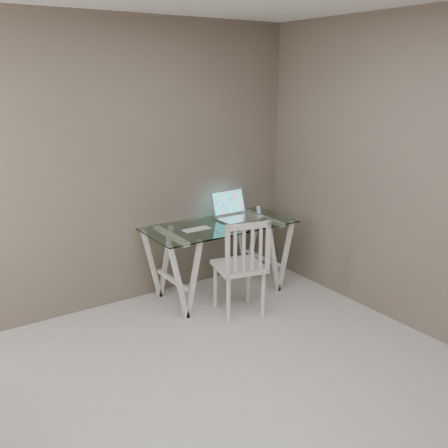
{
  "coord_description": "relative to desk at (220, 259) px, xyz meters",
  "views": [
    {
      "loc": [
        -1.62,
        -2.12,
        2.17
      ],
      "look_at": [
        0.83,
        1.55,
        0.85
      ],
      "focal_mm": 40.0,
      "sensor_mm": 36.0,
      "label": 1
    }
  ],
  "objects": [
    {
      "name": "room",
      "position": [
        -1.04,
        -1.83,
        1.33
      ],
      "size": [
        4.5,
        4.52,
        2.71
      ],
      "color": "#BAB7B2",
      "rests_on": "ground"
    },
    {
      "name": "desk",
      "position": [
        0.0,
        0.0,
        0.0
      ],
      "size": [
        1.5,
        0.7,
        0.75
      ],
      "color": "silver",
      "rests_on": "ground"
    },
    {
      "name": "phone_dock",
      "position": [
        0.51,
        0.03,
        0.4
      ],
      "size": [
        0.06,
        0.06,
        0.12
      ],
      "color": "white",
      "rests_on": "desk"
    },
    {
      "name": "laptop",
      "position": [
        0.25,
        0.12,
        0.43
      ],
      "size": [
        0.4,
        0.36,
        0.28
      ],
      "color": "silver",
      "rests_on": "desk"
    },
    {
      "name": "chair",
      "position": [
        -0.09,
        -0.51,
        0.13
      ],
      "size": [
        0.51,
        0.51,
        0.94
      ],
      "rotation": [
        0.0,
        0.0,
        -0.23
      ],
      "color": "silver",
      "rests_on": "ground"
    },
    {
      "name": "mouse",
      "position": [
        0.01,
        -0.24,
        0.38
      ],
      "size": [
        0.11,
        0.07,
        0.04
      ],
      "primitive_type": "ellipsoid",
      "color": "white",
      "rests_on": "desk"
    },
    {
      "name": "keyboard",
      "position": [
        -0.29,
        -0.03,
        0.37
      ],
      "size": [
        0.29,
        0.13,
        0.01
      ],
      "primitive_type": "cube",
      "color": "silver",
      "rests_on": "desk"
    }
  ]
}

